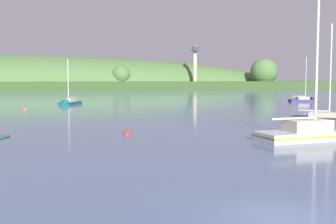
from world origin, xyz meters
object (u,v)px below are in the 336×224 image
Objects in this scene: sailboat_far_left at (306,101)px; mooring_buoy_far_upstream at (25,110)px; sailboat_midwater_white at (316,136)px; mooring_buoy_off_fishing_boat at (127,134)px; sailboat_near_mooring at (331,121)px; dockside_crane at (195,68)px; sailboat_outer_reach at (68,104)px.

sailboat_far_left is 61.72m from mooring_buoy_far_upstream.
sailboat_midwater_white reaches higher than mooring_buoy_off_fishing_boat.
mooring_buoy_off_fishing_boat is (-25.42, -5.22, -0.19)m from sailboat_near_mooring.
sailboat_midwater_white is 17.08m from mooring_buoy_off_fishing_boat.
dockside_crane is at bearing 71.23° from mooring_buoy_off_fishing_boat.
sailboat_midwater_white is at bearing 172.43° from dockside_crane.
sailboat_outer_reach is (-31.03, 43.65, -0.03)m from sailboat_near_mooring.
sailboat_near_mooring is 53.55m from sailboat_outer_reach.
dockside_crane is 192.27m from sailboat_midwater_white.
dockside_crane is 33.42× the size of mooring_buoy_far_upstream.
sailboat_outer_reach is at bearing 61.31° from mooring_buoy_far_upstream.
dockside_crane reaches higher than sailboat_outer_reach.
mooring_buoy_off_fishing_boat is at bearing -126.14° from sailboat_near_mooring.
sailboat_far_left is 16.26× the size of mooring_buoy_far_upstream.
sailboat_near_mooring reaches higher than mooring_buoy_far_upstream.
mooring_buoy_off_fishing_boat is 37.95m from mooring_buoy_far_upstream.
mooring_buoy_far_upstream is at bearing -158.24° from sailboat_far_left.
sailboat_midwater_white is 18.83× the size of mooring_buoy_off_fishing_boat.
sailboat_midwater_white is 51.45m from mooring_buoy_far_upstream.
mooring_buoy_far_upstream is (-60.60, -11.70, -0.19)m from sailboat_far_left.
sailboat_outer_reach is at bearing -170.70° from sailboat_far_left.
dockside_crane reaches higher than mooring_buoy_off_fishing_boat.
sailboat_near_mooring is 18.81× the size of mooring_buoy_far_upstream.
sailboat_near_mooring is at bearing 11.59° from mooring_buoy_off_fishing_boat.
sailboat_far_left reaches higher than mooring_buoy_off_fishing_boat.
sailboat_midwater_white is at bearing 44.50° from sailboat_outer_reach.
sailboat_outer_reach reaches higher than mooring_buoy_far_upstream.
sailboat_outer_reach is 15.22× the size of mooring_buoy_far_upstream.
mooring_buoy_off_fishing_boat is (-47.80, -47.43, -0.19)m from sailboat_far_left.
mooring_buoy_off_fishing_boat is (5.61, -48.86, -0.15)m from sailboat_outer_reach.
sailboat_midwater_white is 59.96m from sailboat_outer_reach.
dockside_crane is 177.92m from sailboat_near_mooring.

